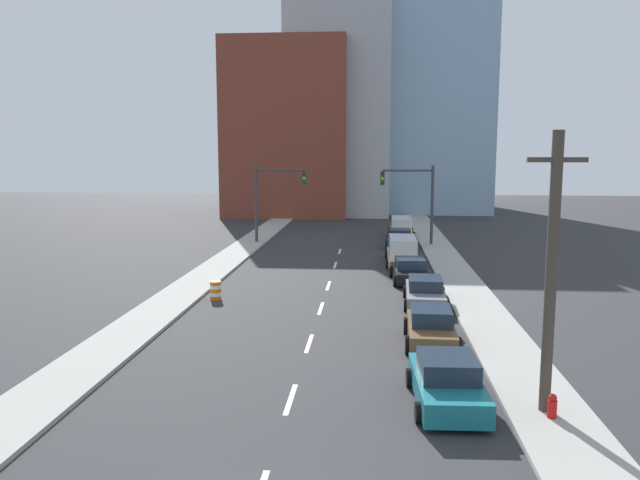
# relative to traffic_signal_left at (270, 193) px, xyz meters

# --- Properties ---
(sidewalk_left) EXTENTS (2.46, 92.75, 0.15)m
(sidewalk_left) POSITION_rel_traffic_signal_left_xyz_m (-1.67, 6.75, -4.06)
(sidewalk_left) COLOR #9E9B93
(sidewalk_left) RESTS_ON ground
(sidewalk_right) EXTENTS (2.46, 92.75, 0.15)m
(sidewalk_right) POSITION_rel_traffic_signal_left_xyz_m (13.38, 6.75, -4.06)
(sidewalk_right) COLOR #9E9B93
(sidewalk_right) RESTS_ON ground
(lane_stripe_at_8m) EXTENTS (0.16, 2.40, 0.01)m
(lane_stripe_at_8m) POSITION_rel_traffic_signal_left_xyz_m (5.86, -32.10, -4.13)
(lane_stripe_at_8m) COLOR beige
(lane_stripe_at_8m) RESTS_ON ground
(lane_stripe_at_13m) EXTENTS (0.16, 2.40, 0.01)m
(lane_stripe_at_13m) POSITION_rel_traffic_signal_left_xyz_m (5.86, -26.50, -4.13)
(lane_stripe_at_13m) COLOR beige
(lane_stripe_at_13m) RESTS_ON ground
(lane_stripe_at_19m) EXTENTS (0.16, 2.40, 0.01)m
(lane_stripe_at_19m) POSITION_rel_traffic_signal_left_xyz_m (5.86, -20.94, -4.13)
(lane_stripe_at_19m) COLOR beige
(lane_stripe_at_19m) RESTS_ON ground
(lane_stripe_at_24m) EXTENTS (0.16, 2.40, 0.01)m
(lane_stripe_at_24m) POSITION_rel_traffic_signal_left_xyz_m (5.86, -15.80, -4.13)
(lane_stripe_at_24m) COLOR beige
(lane_stripe_at_24m) RESTS_ON ground
(lane_stripe_at_30m) EXTENTS (0.16, 2.40, 0.01)m
(lane_stripe_at_30m) POSITION_rel_traffic_signal_left_xyz_m (5.86, -9.32, -4.13)
(lane_stripe_at_30m) COLOR beige
(lane_stripe_at_30m) RESTS_ON ground
(lane_stripe_at_36m) EXTENTS (0.16, 2.40, 0.01)m
(lane_stripe_at_36m) POSITION_rel_traffic_signal_left_xyz_m (5.86, -3.55, -4.13)
(lane_stripe_at_36m) COLOR beige
(lane_stripe_at_36m) RESTS_ON ground
(building_brick_left) EXTENTS (14.00, 16.00, 20.06)m
(building_brick_left) POSITION_rel_traffic_signal_left_xyz_m (-1.71, 25.92, 5.89)
(building_brick_left) COLOR brown
(building_brick_left) RESTS_ON ground
(building_office_center) EXTENTS (12.00, 20.00, 25.06)m
(building_office_center) POSITION_rel_traffic_signal_left_xyz_m (4.14, 29.92, 8.39)
(building_office_center) COLOR #A8A8AD
(building_office_center) RESTS_ON ground
(building_glass_right) EXTENTS (13.00, 20.00, 40.18)m
(building_glass_right) POSITION_rel_traffic_signal_left_xyz_m (16.00, 33.92, 15.95)
(building_glass_right) COLOR #8CADC6
(building_glass_right) RESTS_ON ground
(traffic_signal_left) EXTENTS (4.26, 0.35, 6.41)m
(traffic_signal_left) POSITION_rel_traffic_signal_left_xyz_m (0.00, 0.00, 0.00)
(traffic_signal_left) COLOR #38383D
(traffic_signal_left) RESTS_ON ground
(traffic_signal_right) EXTENTS (4.26, 0.35, 6.41)m
(traffic_signal_right) POSITION_rel_traffic_signal_left_xyz_m (11.85, 0.00, 0.00)
(traffic_signal_right) COLOR #38383D
(traffic_signal_right) RESTS_ON ground
(utility_pole_right_near) EXTENTS (1.60, 0.32, 8.07)m
(utility_pole_right_near) POSITION_rel_traffic_signal_left_xyz_m (13.25, -32.63, 0.01)
(utility_pole_right_near) COLOR #473D33
(utility_pole_right_near) RESTS_ON ground
(traffic_barrel) EXTENTS (0.56, 0.56, 0.95)m
(traffic_barrel) POSITION_rel_traffic_signal_left_xyz_m (0.36, -19.57, -3.66)
(traffic_barrel) COLOR orange
(traffic_barrel) RESTS_ON ground
(fire_hydrant) EXTENTS (0.26, 0.26, 0.84)m
(fire_hydrant) POSITION_rel_traffic_signal_left_xyz_m (13.32, -33.14, -3.72)
(fire_hydrant) COLOR red
(fire_hydrant) RESTS_ON ground
(sedan_teal) EXTENTS (2.29, 4.42, 1.48)m
(sedan_teal) POSITION_rel_traffic_signal_left_xyz_m (10.56, -32.06, -3.47)
(sedan_teal) COLOR #196B75
(sedan_teal) RESTS_ON ground
(sedan_brown) EXTENTS (2.13, 4.28, 1.46)m
(sedan_brown) POSITION_rel_traffic_signal_left_xyz_m (10.61, -26.20, -3.47)
(sedan_brown) COLOR brown
(sedan_brown) RESTS_ON ground
(sedan_gray) EXTENTS (2.23, 4.66, 1.36)m
(sedan_gray) POSITION_rel_traffic_signal_left_xyz_m (10.92, -19.75, -3.52)
(sedan_gray) COLOR slate
(sedan_gray) RESTS_ON ground
(sedan_black) EXTENTS (2.31, 4.29, 1.39)m
(sedan_black) POSITION_rel_traffic_signal_left_xyz_m (10.50, -14.30, -3.50)
(sedan_black) COLOR black
(sedan_black) RESTS_ON ground
(box_truck_tan) EXTENTS (2.29, 6.12, 1.83)m
(box_truck_tan) POSITION_rel_traffic_signal_left_xyz_m (10.33, -8.46, -3.27)
(box_truck_tan) COLOR tan
(box_truck_tan) RESTS_ON ground
(sedan_blue) EXTENTS (2.35, 4.47, 1.44)m
(sedan_blue) POSITION_rel_traffic_signal_left_xyz_m (10.49, -1.06, -3.47)
(sedan_blue) COLOR navy
(sedan_blue) RESTS_ON ground
(box_truck_yellow) EXTENTS (2.29, 5.60, 1.81)m
(box_truck_yellow) POSITION_rel_traffic_signal_left_xyz_m (10.84, 4.55, -3.26)
(box_truck_yellow) COLOR gold
(box_truck_yellow) RESTS_ON ground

